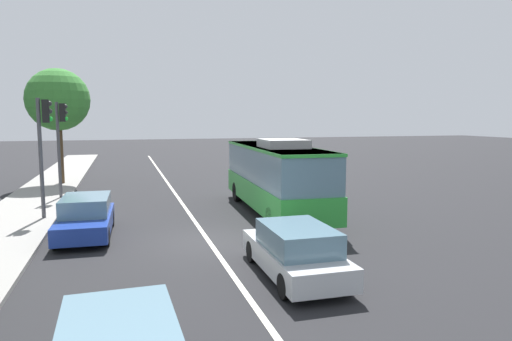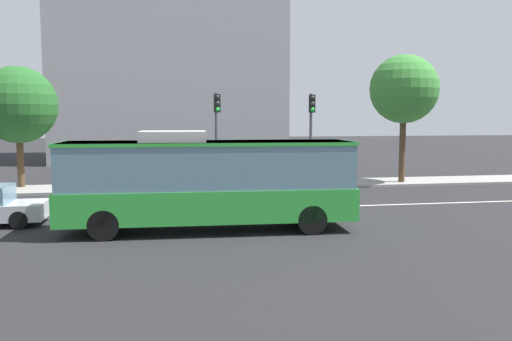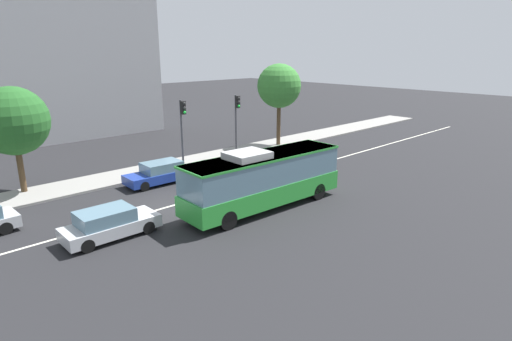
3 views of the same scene
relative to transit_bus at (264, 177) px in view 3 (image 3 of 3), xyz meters
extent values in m
plane|color=black|center=(-3.80, 3.82, -1.81)|extent=(160.00, 160.00, 0.00)
cube|color=gray|center=(-3.80, 11.11, -1.74)|extent=(80.00, 3.29, 0.14)
cube|color=silver|center=(-3.80, 3.82, -1.80)|extent=(76.00, 0.16, 0.01)
cube|color=green|center=(0.02, 0.00, -0.83)|extent=(10.10, 2.92, 1.10)
cube|color=slate|center=(0.02, 0.00, 0.50)|extent=(9.89, 2.84, 1.58)
cube|color=green|center=(0.02, 0.00, 1.23)|extent=(10.00, 2.90, 0.12)
cube|color=#B2B2B2|center=(-1.17, 0.05, 1.47)|extent=(2.27, 1.89, 0.36)
cylinder|color=black|center=(3.47, 0.95, -1.31)|extent=(1.01, 0.34, 1.00)
cylinder|color=black|center=(3.37, -1.25, -1.31)|extent=(1.01, 0.34, 1.00)
cylinder|color=black|center=(-3.33, 1.24, -1.31)|extent=(1.01, 0.34, 1.00)
cylinder|color=black|center=(-3.42, -0.95, -1.31)|extent=(1.01, 0.34, 1.00)
cube|color=#B7BABF|center=(-8.06, 2.18, -1.29)|extent=(4.51, 1.84, 0.60)
cube|color=slate|center=(-8.31, 2.18, -0.67)|extent=(2.53, 1.68, 0.64)
cylinder|color=black|center=(-6.55, 2.97, -1.49)|extent=(0.64, 0.23, 0.64)
cylinder|color=black|center=(-6.57, 1.37, -1.49)|extent=(0.64, 0.23, 0.64)
cylinder|color=black|center=(-9.55, 2.99, -1.49)|extent=(0.64, 0.23, 0.64)
cylinder|color=black|center=(-9.56, 1.39, -1.49)|extent=(0.64, 0.23, 0.64)
cube|color=#1E3899|center=(-1.96, 8.05, -1.29)|extent=(4.56, 1.94, 0.60)
cube|color=slate|center=(-1.71, 8.05, -0.67)|extent=(2.57, 1.74, 0.64)
cylinder|color=black|center=(-3.48, 7.30, -1.49)|extent=(0.65, 0.24, 0.64)
cylinder|color=black|center=(-3.43, 8.90, -1.49)|extent=(0.65, 0.24, 0.64)
cylinder|color=black|center=(-0.48, 7.21, -1.49)|extent=(0.65, 0.24, 0.64)
cylinder|color=black|center=(-0.43, 8.81, -1.49)|extent=(0.65, 0.24, 0.64)
cylinder|color=black|center=(-11.69, 6.04, -1.49)|extent=(0.65, 0.24, 0.64)
cylinder|color=#47474C|center=(6.49, 9.92, 0.79)|extent=(0.16, 0.16, 5.20)
cube|color=black|center=(6.47, 9.64, 2.84)|extent=(0.35, 0.31, 0.96)
sphere|color=#2D2D2D|center=(6.45, 9.49, 3.16)|extent=(0.22, 0.22, 0.22)
sphere|color=#2D2D2D|center=(6.45, 9.49, 2.84)|extent=(0.22, 0.22, 0.22)
sphere|color=#1ED838|center=(6.45, 9.49, 2.52)|extent=(0.22, 0.22, 0.22)
cylinder|color=#47474C|center=(1.28, 9.98, 0.79)|extent=(0.16, 0.16, 5.20)
cube|color=black|center=(1.30, 9.70, 2.84)|extent=(0.34, 0.31, 0.96)
sphere|color=#2D2D2D|center=(1.31, 9.55, 3.16)|extent=(0.22, 0.22, 0.22)
sphere|color=#2D2D2D|center=(1.31, 9.55, 2.84)|extent=(0.22, 0.22, 0.22)
sphere|color=#1ED838|center=(1.31, 9.55, 2.52)|extent=(0.22, 0.22, 0.22)
cylinder|color=#4C3823|center=(-9.19, 12.06, -0.29)|extent=(0.36, 0.36, 3.04)
sphere|color=#235B23|center=(-9.19, 12.06, 2.78)|extent=(4.13, 4.13, 4.13)
cylinder|color=#4C3823|center=(12.22, 10.55, 0.22)|extent=(0.36, 0.36, 4.05)
sphere|color=#387F33|center=(12.22, 10.55, 3.73)|extent=(3.95, 3.95, 3.95)
cube|color=#939399|center=(-0.86, 32.50, 10.09)|extent=(19.83, 14.27, 23.80)
cube|color=slate|center=(9.07, 32.46, 0.30)|extent=(0.13, 12.78, 1.50)
cube|color=slate|center=(9.07, 32.46, 3.70)|extent=(0.13, 12.78, 1.50)
cube|color=slate|center=(9.07, 32.46, 7.10)|extent=(0.13, 12.78, 1.50)
cube|color=slate|center=(9.07, 32.46, 10.50)|extent=(0.13, 12.78, 1.50)
camera|label=1|loc=(-19.51, 6.65, 2.56)|focal=31.88mm
camera|label=2|loc=(-1.44, -17.84, 2.13)|focal=36.49mm
camera|label=3|loc=(-15.81, -16.18, 6.91)|focal=29.65mm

